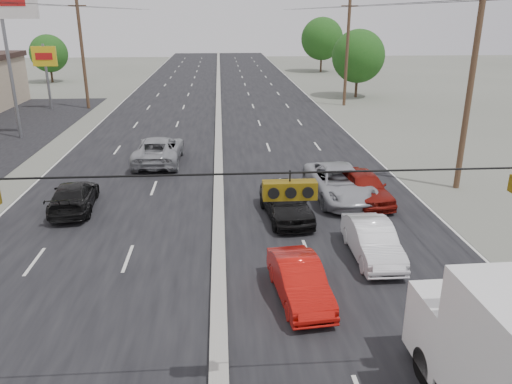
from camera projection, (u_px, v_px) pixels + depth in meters
The scene contains 18 objects.
road_surface at pixel (219, 129), 39.54m from camera, with size 20.00×160.00×0.02m, color black.
center_median at pixel (218, 128), 39.51m from camera, with size 0.50×160.00×0.20m, color gray.
utility_pole_left_c at pixel (83, 54), 46.36m from camera, with size 1.60×0.30×10.00m.
utility_pole_right_b at pixel (470, 90), 24.57m from camera, with size 1.60×0.30×10.00m.
utility_pole_right_c at pixel (347, 52), 48.03m from camera, with size 1.60×0.30×10.00m.
traffic_signals at pixel (285, 188), 9.61m from camera, with size 25.00×0.30×0.54m.
pole_sign_billboard at pixel (0, 10), 33.69m from camera, with size 5.00×0.25×11.00m.
pole_sign_far at pixel (45, 62), 46.36m from camera, with size 2.20×0.25×6.00m.
tree_left_far at pixel (49, 53), 64.97m from camera, with size 4.80×4.80×6.12m.
tree_right_mid at pixel (358, 56), 53.15m from camera, with size 5.60×5.60×7.14m.
tree_right_far at pixel (322, 39), 76.48m from camera, with size 6.40×6.40×8.16m.
red_sedan at pixel (299, 281), 15.84m from camera, with size 1.38×3.94×1.30m, color #BA110B.
queue_car_a at pixel (286, 202), 22.15m from camera, with size 1.84×4.57×1.56m, color black.
queue_car_b at pixel (372, 241), 18.52m from camera, with size 1.45×4.15×1.37m, color silver.
queue_car_c at pixel (339, 183), 24.50m from camera, with size 2.62×5.67×1.58m, color #9EA0A5.
queue_car_e at pixel (364, 187), 24.05m from camera, with size 1.81×4.49×1.53m, color maroon.
oncoming_near at pixel (74, 196), 23.12m from camera, with size 1.84×4.54×1.32m, color black.
oncoming_far at pixel (159, 150), 30.36m from camera, with size 2.68×5.81×1.61m, color gray.
Camera 1 is at (0.21, -9.01, 8.67)m, focal length 35.00 mm.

